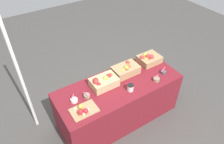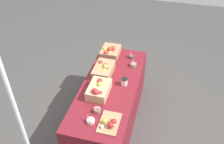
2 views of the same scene
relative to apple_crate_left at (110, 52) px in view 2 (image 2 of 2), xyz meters
name	(u,v)px [view 2 (image 2 of 2)]	position (x,y,z in m)	size (l,w,h in m)	color
ground_plane	(110,120)	(-0.72, -0.19, -0.81)	(10.00, 10.00, 0.00)	#474442
table	(110,104)	(-0.72, -0.19, -0.44)	(1.90, 0.76, 0.74)	maroon
apple_crate_left	(110,52)	(0.00, 0.00, 0.00)	(0.35, 0.28, 0.17)	tan
apple_crate_middle	(104,69)	(-0.48, -0.03, 0.00)	(0.41, 0.26, 0.17)	tan
apple_crate_right	(99,89)	(-0.92, -0.09, 0.01)	(0.39, 0.26, 0.19)	tan
cutting_board_front	(110,123)	(-1.39, -0.37, -0.04)	(0.35, 0.24, 0.09)	tan
sample_bowl_near	(97,110)	(-1.23, -0.16, -0.04)	(0.09, 0.09, 0.10)	gray
sample_bowl_mid	(132,57)	(0.01, -0.35, -0.05)	(0.10, 0.08, 0.09)	#4C4C51
sample_bowl_far	(133,65)	(-0.20, -0.42, -0.04)	(0.10, 0.10, 0.10)	gray
sample_bowl_extra	(91,121)	(-1.41, -0.14, -0.04)	(0.10, 0.10, 0.10)	silver
coffee_cup	(124,82)	(-0.65, -0.38, -0.01)	(0.09, 0.09, 0.11)	silver
tent_pole	(22,128)	(-1.91, 0.40, 0.26)	(0.04, 0.04, 2.13)	white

